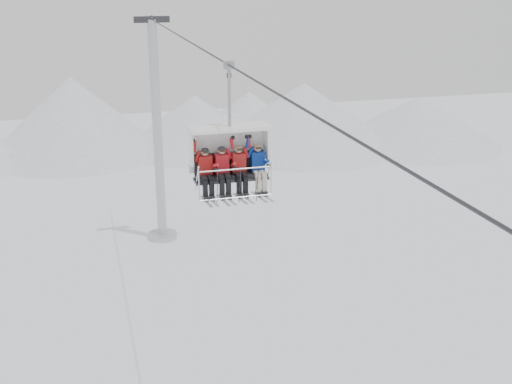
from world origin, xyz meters
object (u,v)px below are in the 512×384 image
object	(u,v)px
chairlift_carrier	(229,151)
skier_center_left	(223,169)
skier_far_left	(206,170)
skier_far_right	(258,166)
skier_center_right	(240,168)
lift_tower_right	(158,149)

from	to	relation	value
chairlift_carrier	skier_center_left	size ratio (longest dim) A/B	2.36
skier_far_left	skier_center_left	bearing A→B (deg)	0.17
skier_center_left	skier_far_right	bearing A→B (deg)	0.00
chairlift_carrier	skier_far_right	size ratio (longest dim) A/B	2.36
skier_center_left	skier_center_right	world-z (taller)	same
lift_tower_right	skier_far_right	xyz separation A→B (m)	(0.85, -19.22, 4.44)
chairlift_carrier	skier_center_right	world-z (taller)	chairlift_carrier
skier_center_right	lift_tower_right	bearing A→B (deg)	90.74
chairlift_carrier	skier_far_left	world-z (taller)	chairlift_carrier
lift_tower_right	skier_center_right	world-z (taller)	lift_tower_right
skier_center_right	skier_far_right	world-z (taller)	same
chairlift_carrier	skier_far_right	bearing A→B (deg)	-19.74
lift_tower_right	chairlift_carrier	xyz separation A→B (m)	(0.00, -18.91, 4.91)
lift_tower_right	skier_center_right	distance (m)	19.72
skier_far_left	skier_center_left	distance (m)	0.51
chairlift_carrier	skier_center_right	distance (m)	0.61
chairlift_carrier	skier_far_right	xyz separation A→B (m)	(0.85, -0.30, -0.47)
skier_far_left	skier_center_right	world-z (taller)	skier_center_right
skier_far_left	skier_center_left	world-z (taller)	skier_center_left
chairlift_carrier	skier_far_left	xyz separation A→B (m)	(-0.79, -0.31, -0.47)
chairlift_carrier	skier_far_right	world-z (taller)	chairlift_carrier
skier_center_right	skier_far_left	bearing A→B (deg)	-179.92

